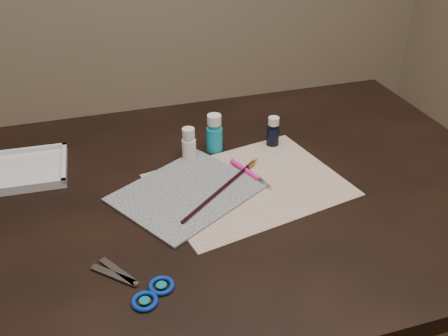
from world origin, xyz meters
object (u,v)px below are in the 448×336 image
object	(u,v)px
canvas	(187,192)
paint_bottle_white	(189,144)
paper	(249,185)
palette_tray	(28,169)
paint_bottle_navy	(273,131)
scissors	(127,282)
paint_bottle_cyan	(214,133)

from	to	relation	value
canvas	paint_bottle_white	xyz separation A→B (m)	(0.04, 0.14, 0.04)
paper	palette_tray	size ratio (longest dim) A/B	2.32
paper	canvas	xyz separation A→B (m)	(-0.14, 0.01, 0.00)
paint_bottle_white	paint_bottle_navy	xyz separation A→B (m)	(0.22, 0.01, -0.00)
palette_tray	paint_bottle_navy	bearing A→B (deg)	-4.31
scissors	palette_tray	distance (m)	0.45
paint_bottle_navy	palette_tray	xyz separation A→B (m)	(-0.58, 0.04, -0.03)
paint_bottle_cyan	paint_bottle_navy	distance (m)	0.15
paint_bottle_white	scissors	world-z (taller)	paint_bottle_white
scissors	palette_tray	world-z (taller)	palette_tray
paper	palette_tray	bearing A→B (deg)	157.11
paper	canvas	distance (m)	0.14
canvas	paint_bottle_cyan	size ratio (longest dim) A/B	2.99
paint_bottle_white	palette_tray	bearing A→B (deg)	172.24
canvas	paint_bottle_navy	bearing A→B (deg)	29.67
paint_bottle_navy	scissors	distance (m)	0.56
palette_tray	paint_bottle_cyan	bearing A→B (deg)	-3.38
canvas	scissors	bearing A→B (deg)	-124.88
paper	palette_tray	distance (m)	0.51
paint_bottle_cyan	palette_tray	world-z (taller)	paint_bottle_cyan
paint_bottle_navy	scissors	size ratio (longest dim) A/B	0.44
paint_bottle_navy	palette_tray	bearing A→B (deg)	175.69
paint_bottle_cyan	palette_tray	bearing A→B (deg)	176.62
paint_bottle_white	paint_bottle_navy	distance (m)	0.22
canvas	paint_bottle_navy	size ratio (longest dim) A/B	3.73
scissors	paint_bottle_navy	bearing A→B (deg)	-93.62
paint_bottle_cyan	scissors	bearing A→B (deg)	-124.39
paper	paint_bottle_navy	world-z (taller)	paint_bottle_navy
paint_bottle_white	paint_bottle_navy	bearing A→B (deg)	1.61
canvas	paint_bottle_cyan	world-z (taller)	paint_bottle_cyan
paper	palette_tray	xyz separation A→B (m)	(-0.47, 0.20, 0.01)
paint_bottle_navy	palette_tray	distance (m)	0.58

